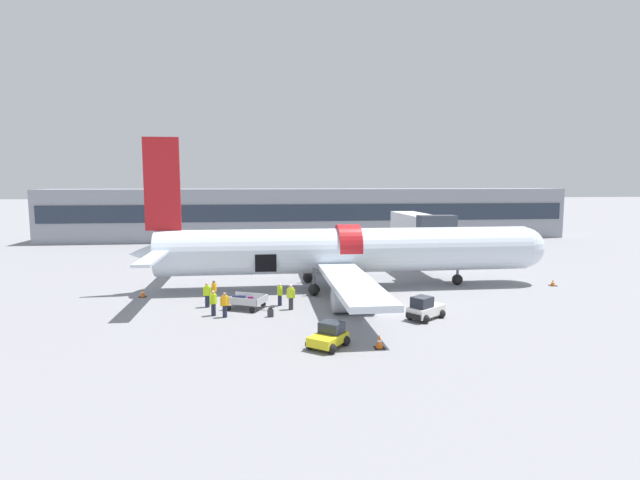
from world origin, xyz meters
TOP-DOWN VIEW (x-y plane):
  - ground_plane at (0.00, 0.00)m, footprint 500.00×500.00m
  - terminal_strip at (0.00, 45.48)m, footprint 81.42×8.41m
  - jet_bridge_stub at (7.87, 14.44)m, footprint 3.38×12.09m
  - airplane at (-1.32, 7.52)m, footprint 35.57×31.85m
  - baggage_tug_lead at (-0.39, 3.55)m, footprint 1.95×3.10m
  - baggage_tug_mid at (-4.56, -7.61)m, footprint 2.56×2.68m
  - baggage_tug_rear at (2.50, -2.84)m, footprint 3.00×2.67m
  - baggage_cart_loading at (-9.24, 1.32)m, footprint 3.60×2.83m
  - ground_crew_loader_a at (-11.70, 3.75)m, footprint 0.45×0.57m
  - ground_crew_loader_b at (-11.40, -0.30)m, footprint 0.56×0.56m
  - ground_crew_driver at (-6.11, 0.71)m, footprint 0.63×0.51m
  - ground_crew_supervisor at (-12.06, 2.12)m, footprint 0.63×0.52m
  - ground_crew_helper at (-10.62, -0.81)m, footprint 0.59×0.41m
  - ground_crew_marshal at (-6.84, 1.95)m, footprint 0.51×0.54m
  - suitcase_on_tarmac_upright at (-7.60, -1.07)m, footprint 0.41×0.22m
  - safety_cone_nose at (17.11, 6.11)m, footprint 0.61×0.61m
  - safety_cone_engine_left at (-1.86, -8.15)m, footprint 0.57×0.57m
  - safety_cone_wingtip at (-0.53, -0.76)m, footprint 0.47×0.47m
  - safety_cone_tail at (-17.44, 6.06)m, footprint 0.56×0.56m

SIDE VIEW (x-z plane):
  - ground_plane at x=0.00m, z-range 0.00..0.00m
  - safety_cone_nose at x=17.11m, z-range -0.02..0.54m
  - suitcase_on_tarmac_upright at x=-7.60m, z-range -0.05..0.58m
  - safety_cone_wingtip at x=-0.53m, z-range -0.02..0.63m
  - safety_cone_tail at x=-17.44m, z-range -0.02..0.64m
  - safety_cone_engine_left at x=-1.86m, z-range -0.02..0.74m
  - baggage_cart_loading at x=-9.24m, z-range -0.01..1.00m
  - baggage_tug_mid at x=-4.56m, z-range -0.10..1.23m
  - baggage_tug_rear at x=2.50m, z-range -0.12..1.44m
  - baggage_tug_lead at x=-0.39m, z-range -0.14..1.59m
  - ground_crew_loader_a at x=-11.70m, z-range 0.04..1.68m
  - ground_crew_marshal at x=-6.84m, z-range 0.04..1.68m
  - ground_crew_helper at x=-10.62m, z-range 0.04..1.75m
  - ground_crew_loader_b at x=-11.40m, z-range 0.05..1.78m
  - ground_crew_driver at x=-6.11m, z-range 0.05..1.85m
  - ground_crew_supervisor at x=-12.06m, z-range 0.05..1.86m
  - airplane at x=-1.32m, z-range -3.12..9.41m
  - terminal_strip at x=0.00m, z-range 0.00..7.94m
  - jet_bridge_stub at x=7.87m, z-range 1.39..7.36m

